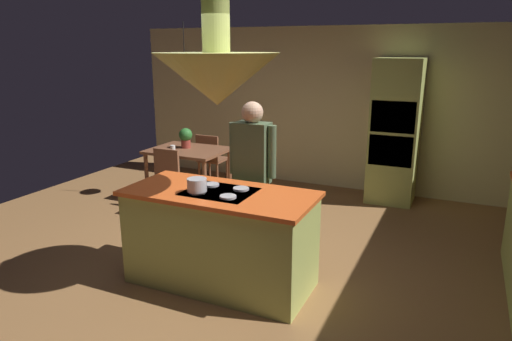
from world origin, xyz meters
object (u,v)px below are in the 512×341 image
object	(u,v)px
person_at_island	(252,170)
chair_by_back_wall	(211,157)
potted_plant_on_table	(186,137)
cooking_pot_on_cooktop	(197,185)
dining_table	(188,156)
chair_facing_island	(163,177)
oven_tower	(395,132)
cup_on_table	(173,148)
kitchen_island	(220,238)

from	to	relation	value
person_at_island	chair_by_back_wall	bearing A→B (deg)	129.73
potted_plant_on_table	cooking_pot_on_cooktop	world-z (taller)	cooking_pot_on_cooktop
dining_table	chair_facing_island	bearing A→B (deg)	-90.00
oven_tower	potted_plant_on_table	bearing A→B (deg)	-159.58
chair_facing_island	cup_on_table	xyz separation A→B (m)	(-0.12, 0.44, 0.30)
cooking_pot_on_cooktop	person_at_island	bearing A→B (deg)	77.63
person_at_island	potted_plant_on_table	world-z (taller)	person_at_island
chair_facing_island	person_at_island	bearing A→B (deg)	-23.82
kitchen_island	chair_facing_island	xyz separation A→B (m)	(-1.70, 1.45, 0.03)
chair_by_back_wall	cooking_pot_on_cooktop	distance (m)	3.31
chair_by_back_wall	cooking_pot_on_cooktop	size ratio (longest dim) A/B	4.83
dining_table	cup_on_table	distance (m)	0.29
potted_plant_on_table	cooking_pot_on_cooktop	bearing A→B (deg)	-54.86
kitchen_island	potted_plant_on_table	size ratio (longest dim) A/B	5.98
chair_by_back_wall	cooking_pot_on_cooktop	xyz separation A→B (m)	(1.54, -2.88, 0.51)
kitchen_island	potted_plant_on_table	xyz separation A→B (m)	(-1.78, 2.17, 0.46)
kitchen_island	chair_facing_island	distance (m)	2.23
dining_table	potted_plant_on_table	world-z (taller)	potted_plant_on_table
kitchen_island	dining_table	distance (m)	2.71
person_at_island	chair_by_back_wall	xyz separation A→B (m)	(-1.72, 2.07, -0.47)
oven_tower	person_at_island	size ratio (longest dim) A/B	1.23
chair_by_back_wall	cup_on_table	size ratio (longest dim) A/B	9.67
oven_tower	dining_table	bearing A→B (deg)	-157.79
cooking_pot_on_cooktop	chair_facing_island	bearing A→B (deg)	134.35
chair_facing_island	cooking_pot_on_cooktop	world-z (taller)	cooking_pot_on_cooktop
cooking_pot_on_cooktop	chair_by_back_wall	bearing A→B (deg)	118.10
cooking_pot_on_cooktop	kitchen_island	bearing A→B (deg)	39.09
kitchen_island	chair_by_back_wall	size ratio (longest dim) A/B	2.06
kitchen_island	cooking_pot_on_cooktop	bearing A→B (deg)	-140.91
oven_tower	cup_on_table	distance (m)	3.23
chair_facing_island	cooking_pot_on_cooktop	xyz separation A→B (m)	(1.54, -1.58, 0.51)
cup_on_table	cooking_pot_on_cooktop	world-z (taller)	cooking_pot_on_cooktop
oven_tower	potted_plant_on_table	world-z (taller)	oven_tower
cup_on_table	cooking_pot_on_cooktop	size ratio (longest dim) A/B	0.50
person_at_island	cooking_pot_on_cooktop	bearing A→B (deg)	-102.37
kitchen_island	cooking_pot_on_cooktop	world-z (taller)	cooking_pot_on_cooktop
dining_table	potted_plant_on_table	bearing A→B (deg)	138.30
oven_tower	chair_by_back_wall	size ratio (longest dim) A/B	2.40
oven_tower	cup_on_table	xyz separation A→B (m)	(-2.92, -1.36, -0.24)
kitchen_island	cooking_pot_on_cooktop	distance (m)	0.58
dining_table	chair_by_back_wall	world-z (taller)	chair_by_back_wall
oven_tower	chair_by_back_wall	xyz separation A→B (m)	(-2.80, -0.49, -0.54)
chair_facing_island	chair_by_back_wall	world-z (taller)	same
chair_by_back_wall	cup_on_table	distance (m)	0.93
dining_table	chair_facing_island	size ratio (longest dim) A/B	1.28
chair_by_back_wall	dining_table	bearing A→B (deg)	90.00
kitchen_island	potted_plant_on_table	distance (m)	2.84
person_at_island	cup_on_table	world-z (taller)	person_at_island
cup_on_table	kitchen_island	bearing A→B (deg)	-46.00
cup_on_table	cooking_pot_on_cooktop	distance (m)	2.62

